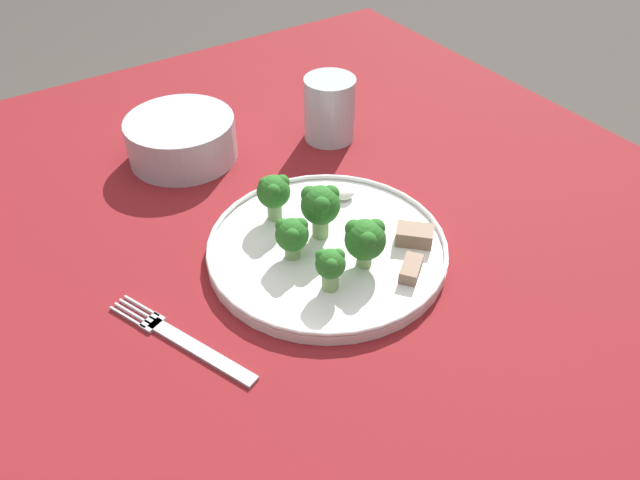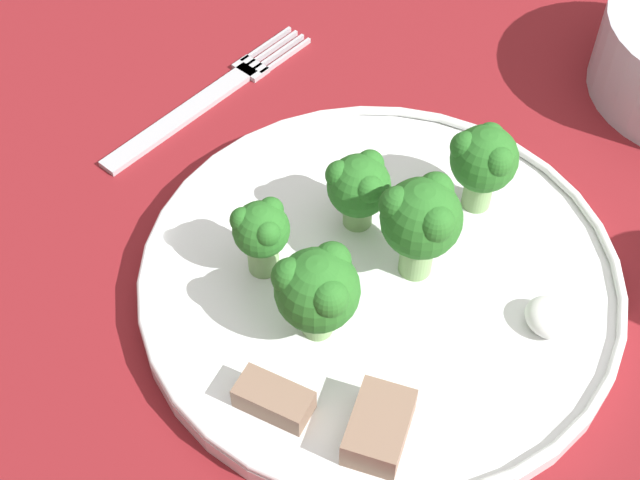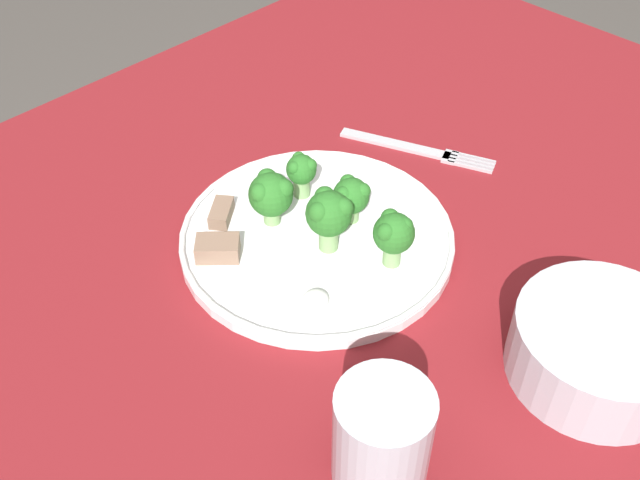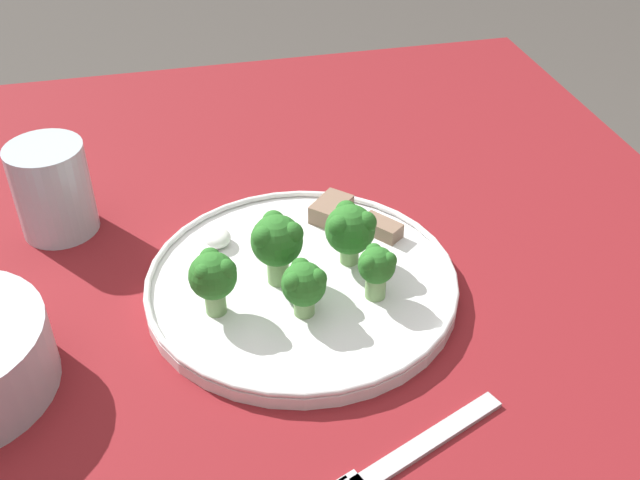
{
  "view_description": "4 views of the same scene",
  "coord_description": "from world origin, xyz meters",
  "views": [
    {
      "loc": [
        -0.26,
        -0.55,
        1.23
      ],
      "look_at": [
        0.04,
        -0.1,
        0.77
      ],
      "focal_mm": 35.0,
      "sensor_mm": 36.0,
      "label": 1
    },
    {
      "loc": [
        0.32,
        -0.26,
        1.16
      ],
      "look_at": [
        0.04,
        -0.12,
        0.77
      ],
      "focal_mm": 50.0,
      "sensor_mm": 36.0,
      "label": 2
    },
    {
      "loc": [
        0.46,
        0.31,
        1.27
      ],
      "look_at": [
        0.07,
        -0.07,
        0.76
      ],
      "focal_mm": 42.0,
      "sensor_mm": 36.0,
      "label": 3
    },
    {
      "loc": [
        -0.46,
        0.02,
        1.18
      ],
      "look_at": [
        0.08,
        -0.11,
        0.77
      ],
      "focal_mm": 42.0,
      "sensor_mm": 36.0,
      "label": 4
    }
  ],
  "objects": [
    {
      "name": "table",
      "position": [
        0.0,
        0.0,
        0.64
      ],
      "size": [
        1.16,
        1.06,
        0.73
      ],
      "color": "maroon",
      "rests_on": "ground_plane"
    },
    {
      "name": "dinner_plate",
      "position": [
        0.06,
        -0.09,
        0.74
      ],
      "size": [
        0.29,
        0.29,
        0.02
      ],
      "color": "white",
      "rests_on": "table"
    },
    {
      "name": "fork",
      "position": [
        -0.14,
        -0.12,
        0.73
      ],
      "size": [
        0.09,
        0.18,
        0.0
      ],
      "color": "#B2B2B7",
      "rests_on": "table"
    },
    {
      "name": "cream_bowl",
      "position": [
        -0.0,
        0.2,
        0.76
      ],
      "size": [
        0.15,
        0.15,
        0.06
      ],
      "color": "#B7BCC6",
      "rests_on": "table"
    },
    {
      "name": "drinking_glass",
      "position": [
        0.21,
        0.13,
        0.77
      ],
      "size": [
        0.08,
        0.08,
        0.1
      ],
      "color": "#B2C1CC",
      "rests_on": "table"
    },
    {
      "name": "broccoli_floret_near_rim_left",
      "position": [
        0.03,
        -0.01,
        0.78
      ],
      "size": [
        0.04,
        0.04,
        0.06
      ],
      "color": "#7FA866",
      "rests_on": "dinner_plate"
    },
    {
      "name": "broccoli_floret_center_left",
      "position": [
        0.06,
        -0.07,
        0.79
      ],
      "size": [
        0.05,
        0.05,
        0.07
      ],
      "color": "#7FA866",
      "rests_on": "dinner_plate"
    },
    {
      "name": "broccoli_floret_back_left",
      "position": [
        0.01,
        -0.08,
        0.77
      ],
      "size": [
        0.04,
        0.04,
        0.05
      ],
      "color": "#7FA866",
      "rests_on": "dinner_plate"
    },
    {
      "name": "broccoli_floret_front_left",
      "position": [
        0.07,
        -0.14,
        0.78
      ],
      "size": [
        0.05,
        0.05,
        0.06
      ],
      "color": "#7FA866",
      "rests_on": "dinner_plate"
    },
    {
      "name": "broccoli_floret_center_back",
      "position": [
        0.02,
        -0.15,
        0.78
      ],
      "size": [
        0.03,
        0.03,
        0.05
      ],
      "color": "#7FA866",
      "rests_on": "dinner_plate"
    },
    {
      "name": "meat_slice_front_slice",
      "position": [
        0.11,
        -0.18,
        0.75
      ],
      "size": [
        0.04,
        0.04,
        0.02
      ],
      "color": "#846651",
      "rests_on": "dinner_plate"
    },
    {
      "name": "meat_slice_middle_slice",
      "position": [
        0.15,
        -0.14,
        0.75
      ],
      "size": [
        0.05,
        0.05,
        0.02
      ],
      "color": "#846651",
      "rests_on": "dinner_plate"
    },
    {
      "name": "sauce_dollop",
      "position": [
        0.13,
        -0.02,
        0.75
      ],
      "size": [
        0.03,
        0.03,
        0.02
      ],
      "color": "white",
      "rests_on": "dinner_plate"
    }
  ]
}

